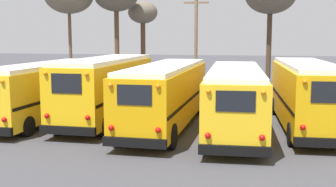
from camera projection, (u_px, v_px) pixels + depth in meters
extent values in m
plane|color=#424247|center=(167.00, 127.00, 21.00)|extent=(160.00, 160.00, 0.00)
cube|color=yellow|center=(46.00, 91.00, 22.56)|extent=(2.76, 10.10, 2.52)
cube|color=white|center=(45.00, 65.00, 22.38)|extent=(2.55, 9.69, 0.20)
sphere|color=red|center=(4.00, 120.00, 17.56)|extent=(0.22, 0.22, 0.22)
sphere|color=orange|center=(2.00, 82.00, 17.34)|extent=(0.18, 0.18, 0.18)
cube|color=black|center=(26.00, 93.00, 22.87)|extent=(0.38, 9.81, 0.14)
cube|color=black|center=(67.00, 95.00, 22.31)|extent=(0.38, 9.81, 0.14)
cylinder|color=black|center=(61.00, 100.00, 26.55)|extent=(0.31, 0.93, 0.92)
cylinder|color=black|center=(94.00, 102.00, 26.03)|extent=(0.31, 0.93, 0.92)
cylinder|color=black|center=(27.00, 126.00, 18.88)|extent=(0.31, 0.93, 0.92)
cube|color=yellow|center=(106.00, 88.00, 22.06)|extent=(2.62, 9.34, 2.79)
cube|color=white|center=(106.00, 60.00, 21.86)|extent=(2.41, 8.96, 0.20)
cube|color=black|center=(68.00, 130.00, 17.68)|extent=(2.50, 0.24, 0.36)
cube|color=black|center=(66.00, 84.00, 17.44)|extent=(1.35, 0.05, 0.84)
sphere|color=red|center=(47.00, 116.00, 17.79)|extent=(0.22, 0.22, 0.22)
sphere|color=orange|center=(45.00, 73.00, 17.55)|extent=(0.18, 0.18, 0.18)
sphere|color=red|center=(88.00, 118.00, 17.40)|extent=(0.22, 0.22, 0.22)
sphere|color=orange|center=(86.00, 74.00, 17.16)|extent=(0.18, 0.18, 0.18)
cube|color=black|center=(85.00, 92.00, 22.35)|extent=(0.18, 9.11, 0.14)
cube|color=black|center=(129.00, 93.00, 21.83)|extent=(0.18, 9.11, 0.14)
cylinder|color=black|center=(109.00, 101.00, 25.71)|extent=(0.30, 1.04, 1.03)
cylinder|color=black|center=(145.00, 103.00, 25.22)|extent=(0.30, 1.04, 1.03)
cylinder|color=black|center=(57.00, 123.00, 19.23)|extent=(0.30, 1.04, 1.03)
cylinder|color=black|center=(105.00, 126.00, 18.74)|extent=(0.30, 1.04, 1.03)
cube|color=#E5A00C|center=(167.00, 94.00, 20.76)|extent=(2.65, 10.82, 2.54)
cube|color=white|center=(167.00, 67.00, 20.57)|extent=(2.44, 10.38, 0.20)
cube|color=black|center=(135.00, 143.00, 15.66)|extent=(2.47, 0.25, 0.36)
cube|color=black|center=(134.00, 95.00, 15.44)|extent=(1.33, 0.06, 0.76)
sphere|color=red|center=(111.00, 128.00, 15.77)|extent=(0.22, 0.22, 0.22)
sphere|color=orange|center=(110.00, 85.00, 15.55)|extent=(0.18, 0.18, 0.18)
sphere|color=red|center=(158.00, 130.00, 15.38)|extent=(0.22, 0.22, 0.22)
sphere|color=orange|center=(158.00, 86.00, 15.17)|extent=(0.18, 0.18, 0.18)
cube|color=black|center=(143.00, 97.00, 21.05)|extent=(0.25, 10.55, 0.14)
cube|color=black|center=(191.00, 99.00, 20.52)|extent=(0.25, 10.55, 0.14)
cylinder|color=black|center=(163.00, 103.00, 25.10)|extent=(0.30, 1.05, 1.05)
cylinder|color=black|center=(201.00, 104.00, 24.62)|extent=(0.30, 1.05, 1.05)
cylinder|color=black|center=(118.00, 134.00, 17.20)|extent=(0.30, 1.05, 1.05)
cylinder|color=black|center=(172.00, 136.00, 16.72)|extent=(0.30, 1.05, 1.05)
cube|color=yellow|center=(235.00, 98.00, 19.86)|extent=(2.92, 10.84, 2.47)
cube|color=white|center=(236.00, 70.00, 19.68)|extent=(2.71, 10.40, 0.20)
cube|color=black|center=(234.00, 151.00, 14.70)|extent=(2.54, 0.30, 0.36)
cube|color=black|center=(235.00, 101.00, 14.49)|extent=(1.37, 0.09, 0.74)
sphere|color=red|center=(208.00, 136.00, 14.77)|extent=(0.22, 0.22, 0.22)
sphere|color=orange|center=(208.00, 91.00, 14.55)|extent=(0.18, 0.18, 0.18)
sphere|color=red|center=(262.00, 138.00, 14.48)|extent=(0.22, 0.22, 0.22)
sphere|color=orange|center=(263.00, 92.00, 14.27)|extent=(0.18, 0.18, 0.18)
cube|color=black|center=(208.00, 102.00, 20.08)|extent=(0.45, 10.53, 0.14)
cube|color=black|center=(262.00, 103.00, 19.69)|extent=(0.45, 10.53, 0.14)
cylinder|color=black|center=(214.00, 106.00, 24.17)|extent=(0.32, 0.95, 0.94)
cylinder|color=black|center=(255.00, 107.00, 23.81)|extent=(0.32, 0.95, 0.94)
cylinder|color=black|center=(204.00, 141.00, 16.20)|extent=(0.32, 0.95, 0.94)
cylinder|color=black|center=(266.00, 143.00, 15.84)|extent=(0.32, 0.95, 0.94)
cube|color=#EAAA0F|center=(306.00, 94.00, 20.36)|extent=(2.79, 9.80, 2.68)
cube|color=white|center=(307.00, 65.00, 20.16)|extent=(2.59, 9.40, 0.20)
cube|color=black|center=(327.00, 143.00, 15.72)|extent=(2.42, 0.31, 0.36)
cube|color=black|center=(329.00, 92.00, 15.49)|extent=(1.30, 0.09, 0.81)
sphere|color=red|center=(303.00, 127.00, 15.77)|extent=(0.22, 0.22, 0.22)
sphere|color=orange|center=(305.00, 82.00, 15.54)|extent=(0.18, 0.18, 0.18)
cube|color=black|center=(281.00, 98.00, 20.57)|extent=(0.44, 9.50, 0.14)
cube|color=black|center=(332.00, 99.00, 20.21)|extent=(0.44, 9.50, 0.14)
cylinder|color=black|center=(275.00, 106.00, 24.17)|extent=(0.32, 0.99, 0.98)
cylinder|color=black|center=(315.00, 107.00, 23.83)|extent=(0.32, 0.99, 0.98)
cylinder|color=black|center=(292.00, 134.00, 17.21)|extent=(0.32, 0.99, 0.98)
cylinder|color=#75604C|center=(196.00, 44.00, 30.61)|extent=(0.24, 0.24, 7.80)
cube|color=#75604C|center=(196.00, 3.00, 30.21)|extent=(1.80, 0.14, 0.14)
cylinder|color=#473323|center=(269.00, 50.00, 35.06)|extent=(0.41, 0.41, 6.70)
cylinder|color=brown|center=(143.00, 53.00, 38.00)|extent=(0.43, 0.43, 5.86)
ellipsoid|color=#6B6051|center=(143.00, 12.00, 37.51)|extent=(2.64, 2.64, 1.98)
cylinder|color=brown|center=(117.00, 48.00, 35.56)|extent=(0.39, 0.39, 6.89)
cylinder|color=brown|center=(70.00, 50.00, 35.01)|extent=(0.27, 0.27, 6.70)
cylinder|color=#939399|center=(43.00, 89.00, 30.53)|extent=(0.06, 0.06, 1.40)
cylinder|color=#939399|center=(74.00, 89.00, 30.07)|extent=(0.06, 0.06, 1.40)
cylinder|color=#939399|center=(106.00, 90.00, 29.61)|extent=(0.06, 0.06, 1.40)
cylinder|color=#939399|center=(138.00, 91.00, 29.15)|extent=(0.06, 0.06, 1.40)
cylinder|color=#939399|center=(172.00, 92.00, 28.69)|extent=(0.06, 0.06, 1.40)
cylinder|color=#939399|center=(207.00, 93.00, 28.22)|extent=(0.06, 0.06, 1.40)
cylinder|color=#939399|center=(243.00, 94.00, 27.76)|extent=(0.06, 0.06, 1.40)
cylinder|color=#939399|center=(280.00, 95.00, 27.30)|extent=(0.06, 0.06, 1.40)
cylinder|color=#939399|center=(319.00, 96.00, 26.84)|extent=(0.06, 0.06, 1.40)
cylinder|color=#939399|center=(190.00, 82.00, 28.36)|extent=(21.43, 0.04, 0.04)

